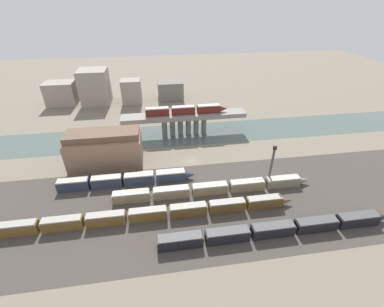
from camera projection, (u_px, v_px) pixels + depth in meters
ground_plane at (192, 161)px, 98.08m from camera, size 400.00×400.00×0.00m
railbed_yard at (203, 205)px, 77.96m from camera, size 280.00×42.00×0.01m
river_water at (184, 134)px, 116.97m from camera, size 320.00×21.29×0.01m
bridge at (184, 119)px, 112.87m from camera, size 54.34×7.16×9.94m
train_on_bridge at (186, 110)px, 110.89m from camera, size 35.85×2.82×3.55m
train_yard_near at (278, 229)px, 67.71m from camera, size 64.54×3.03×3.46m
train_yard_mid at (132, 216)px, 71.45m from camera, size 94.28×2.63×3.70m
train_yard_far at (214, 188)px, 81.90m from camera, size 64.40×2.87×3.44m
train_yard_outer at (127, 180)px, 85.41m from camera, size 44.98×3.16×3.80m
warehouse_building at (105, 149)px, 93.74m from camera, size 26.14×12.51×13.27m
signal_tower at (271, 166)px, 81.97m from camera, size 1.00×0.76×15.07m
city_block_far_left at (61, 93)px, 145.36m from camera, size 15.96×11.41×12.78m
city_block_left at (95, 87)px, 145.33m from camera, size 15.46×14.35×19.16m
city_block_center at (132, 91)px, 147.47m from camera, size 10.91×9.17×13.34m
city_block_right at (170, 90)px, 154.50m from camera, size 14.81×12.81×10.48m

